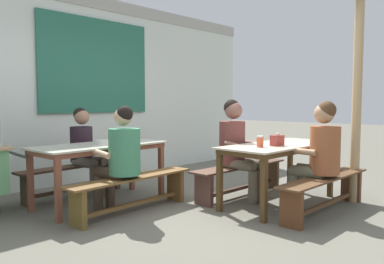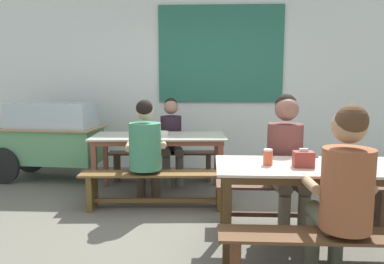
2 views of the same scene
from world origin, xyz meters
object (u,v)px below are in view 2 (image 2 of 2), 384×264
Objects in this scene: bench_far_back at (163,161)px; tissue_box at (303,159)px; dining_table_near at (323,174)px; bench_near_back at (302,197)px; bench_near_front at (347,255)px; person_center_facing at (171,135)px; person_left_back_turned at (146,148)px; person_right_near_table at (286,153)px; soup_bowl at (162,133)px; dining_table_far at (159,141)px; condiment_jar at (268,157)px; food_cart at (52,135)px; bench_far_front at (155,185)px; person_near_front at (343,187)px.

tissue_box is (1.42, -2.28, 0.54)m from bench_far_back.
bench_near_back is (0.00, 0.61, -0.40)m from dining_table_near.
person_center_facing reaches higher than bench_near_front.
person_right_near_table is at bearing -19.46° from person_left_back_turned.
bench_far_back is 9.91× the size of tissue_box.
bench_near_front is at bearing -55.72° from soup_bowl.
dining_table_far is 0.99× the size of bench_near_back.
condiment_jar is at bearing -178.47° from dining_table_near.
food_cart is 11.09× the size of tissue_box.
bench_far_back is at bearing 93.16° from dining_table_far.
condiment_jar reaches higher than bench_far_back.
condiment_jar is at bearing -43.21° from bench_far_front.
bench_far_back is at bearing 121.83° from tissue_box.
tissue_box is at bearing -51.69° from soup_bowl.
dining_table_near is at bearing -55.66° from person_center_facing.
dining_table_near is 1.42× the size of person_left_back_turned.
bench_near_back is at bearing 88.08° from person_near_front.
bench_near_back is at bearing -15.46° from person_left_back_turned.
person_center_facing is 0.97× the size of person_left_back_turned.
bench_near_front is at bearing -71.47° from tissue_box.
bench_far_back and bench_near_back have the same top height.
bench_far_front is 1.31× the size of person_near_front.
soup_bowl is at bearing 141.10° from person_right_near_table.
dining_table_far is 11.30× the size of soup_bowl.
dining_table_far is 1.01× the size of bench_far_front.
person_near_front is at bearing -55.51° from soup_bowl.
person_near_front is 0.68m from condiment_jar.
tissue_box reaches higher than dining_table_near.
bench_near_front is 2.38m from person_left_back_turned.
bench_far_front is 10.63× the size of tissue_box.
dining_table_far is at bearing 93.16° from bench_far_front.
person_near_front is at bearing -72.53° from tissue_box.
food_cart is at bearing 141.30° from condiment_jar.
tissue_box is at bearing -36.87° from food_cart.
person_near_front is at bearing -54.52° from dining_table_far.
tissue_box reaches higher than bench_far_front.
tissue_box is 1.05× the size of soup_bowl.
bench_far_front is at bearing 133.58° from bench_near_front.
food_cart is 1.47× the size of person_center_facing.
condiment_jar is (-0.27, 0.06, -0.00)m from tissue_box.
bench_near_back is 1.34× the size of person_near_front.
dining_table_near reaches higher than bench_near_front.
dining_table_far is 0.98× the size of dining_table_near.
tissue_box is 0.28m from condiment_jar.
person_right_near_table is (-0.18, 0.54, 0.06)m from dining_table_near.
dining_table_near is (1.57, -1.61, 0.00)m from dining_table_far.
tissue_box is at bearing -38.52° from bench_far_front.
dining_table_far is 0.72m from bench_far_back.
person_left_back_turned reaches higher than bench_near_back.
dining_table_near is 2.23m from soup_bowl.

